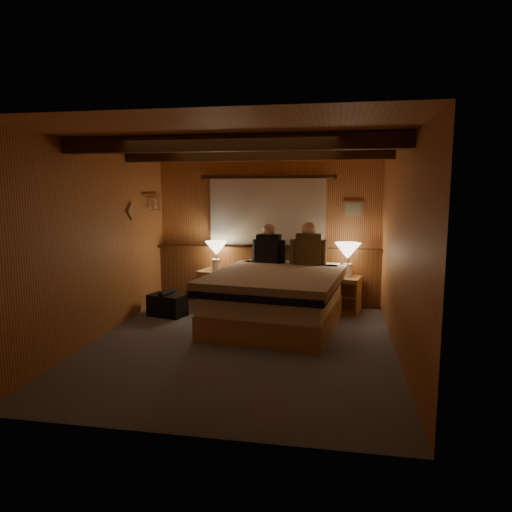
% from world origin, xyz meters
% --- Properties ---
extents(floor, '(4.20, 4.20, 0.00)m').
position_xyz_m(floor, '(0.00, 0.00, 0.00)').
color(floor, '#545963').
rests_on(floor, ground).
extents(ceiling, '(4.20, 4.20, 0.00)m').
position_xyz_m(ceiling, '(0.00, 0.00, 2.40)').
color(ceiling, '#C07E48').
rests_on(ceiling, wall_back).
extents(wall_back, '(3.60, 0.00, 3.60)m').
position_xyz_m(wall_back, '(0.00, 2.10, 1.20)').
color(wall_back, '#D78A4D').
rests_on(wall_back, floor).
extents(wall_left, '(0.00, 4.20, 4.20)m').
position_xyz_m(wall_left, '(-1.80, 0.00, 1.20)').
color(wall_left, '#D78A4D').
rests_on(wall_left, floor).
extents(wall_right, '(0.00, 4.20, 4.20)m').
position_xyz_m(wall_right, '(1.80, 0.00, 1.20)').
color(wall_right, '#D78A4D').
rests_on(wall_right, floor).
extents(wall_front, '(3.60, 0.00, 3.60)m').
position_xyz_m(wall_front, '(0.00, -2.10, 1.20)').
color(wall_front, '#D78A4D').
rests_on(wall_front, floor).
extents(wainscot, '(3.60, 0.23, 0.94)m').
position_xyz_m(wainscot, '(0.00, 2.04, 0.49)').
color(wainscot, brown).
rests_on(wainscot, wall_back).
extents(curtain_window, '(2.18, 0.09, 1.11)m').
position_xyz_m(curtain_window, '(0.00, 2.03, 1.52)').
color(curtain_window, '#402610').
rests_on(curtain_window, wall_back).
extents(ceiling_beams, '(3.60, 1.65, 0.16)m').
position_xyz_m(ceiling_beams, '(0.00, 0.15, 2.31)').
color(ceiling_beams, '#402610').
rests_on(ceiling_beams, ceiling).
extents(coat_rail, '(0.05, 0.55, 0.24)m').
position_xyz_m(coat_rail, '(-1.72, 1.58, 1.67)').
color(coat_rail, white).
rests_on(coat_rail, wall_left).
extents(framed_print, '(0.30, 0.04, 0.25)m').
position_xyz_m(framed_print, '(1.35, 2.08, 1.55)').
color(framed_print, '#A97F54').
rests_on(framed_print, wall_back).
extents(bed, '(1.92, 2.36, 0.74)m').
position_xyz_m(bed, '(0.32, 0.90, 0.38)').
color(bed, '#AF884A').
rests_on(bed, floor).
extents(nightstand_left, '(0.62, 0.58, 0.59)m').
position_xyz_m(nightstand_left, '(-0.75, 1.73, 0.29)').
color(nightstand_left, '#AF884A').
rests_on(nightstand_left, floor).
extents(nightstand_right, '(0.57, 0.54, 0.54)m').
position_xyz_m(nightstand_right, '(1.22, 1.75, 0.27)').
color(nightstand_right, '#AF884A').
rests_on(nightstand_right, floor).
extents(lamp_left, '(0.35, 0.35, 0.46)m').
position_xyz_m(lamp_left, '(-0.77, 1.74, 0.91)').
color(lamp_left, silver).
rests_on(lamp_left, nightstand_left).
extents(lamp_right, '(0.39, 0.39, 0.51)m').
position_xyz_m(lamp_right, '(1.27, 1.79, 0.90)').
color(lamp_right, silver).
rests_on(lamp_right, nightstand_right).
extents(person_left, '(0.51, 0.25, 0.63)m').
position_xyz_m(person_left, '(0.07, 1.72, 0.98)').
color(person_left, black).
rests_on(person_left, bed).
extents(person_right, '(0.55, 0.22, 0.66)m').
position_xyz_m(person_right, '(0.69, 1.62, 1.00)').
color(person_right, '#4E3A1F').
rests_on(person_right, bed).
extents(duffel_bag, '(0.60, 0.45, 0.38)m').
position_xyz_m(duffel_bag, '(-1.34, 1.05, 0.17)').
color(duffel_bag, black).
rests_on(duffel_bag, floor).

